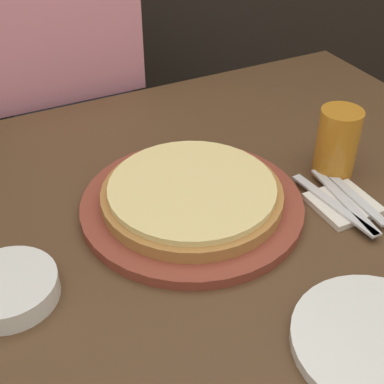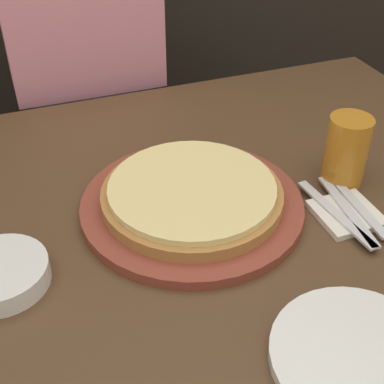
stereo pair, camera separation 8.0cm
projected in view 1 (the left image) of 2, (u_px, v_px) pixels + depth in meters
dining_table at (181, 359)px, 1.17m from camera, size 1.50×1.10×0.74m
pizza_on_board at (192, 199)px, 0.98m from camera, size 0.41×0.41×0.06m
beer_glass at (338, 140)px, 1.04m from camera, size 0.08×0.08×0.14m
dinner_plate at (378, 343)px, 0.74m from camera, size 0.24×0.24×0.02m
side_bowl at (9, 288)px, 0.81m from camera, size 0.15×0.15×0.04m
napkin_stack at (343, 204)px, 0.99m from camera, size 0.11×0.11×0.01m
fork at (333, 204)px, 0.98m from camera, size 0.04×0.21×0.00m
dinner_knife at (344, 200)px, 0.99m from camera, size 0.04×0.21×0.00m
spoon at (355, 197)px, 1.00m from camera, size 0.03×0.18×0.00m
diner_person at (68, 106)px, 1.48m from camera, size 0.39×0.20×1.34m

